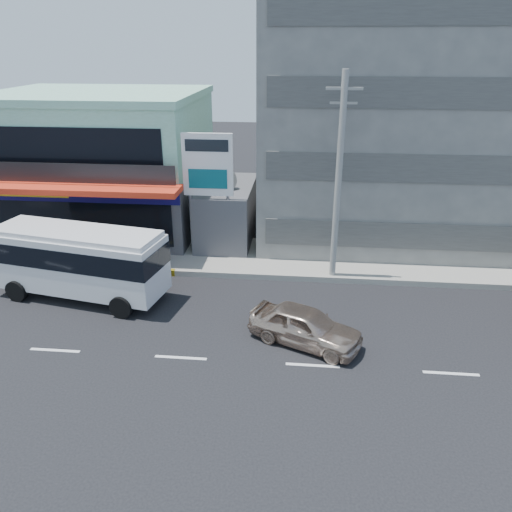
{
  "coord_description": "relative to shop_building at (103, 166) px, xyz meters",
  "views": [
    {
      "loc": [
        4.42,
        -15.53,
        11.09
      ],
      "look_at": [
        2.39,
        4.95,
        2.2
      ],
      "focal_mm": 35.0,
      "sensor_mm": 36.0,
      "label": 1
    }
  ],
  "objects": [
    {
      "name": "ground",
      "position": [
        8.0,
        -13.95,
        -4.0
      ],
      "size": [
        120.0,
        120.0,
        0.0
      ],
      "primitive_type": "plane",
      "color": "black",
      "rests_on": "ground"
    },
    {
      "name": "sidewalk",
      "position": [
        13.0,
        -4.45,
        -3.85
      ],
      "size": [
        70.0,
        5.0,
        0.3
      ],
      "primitive_type": "cube",
      "color": "gray",
      "rests_on": "ground"
    },
    {
      "name": "shop_building",
      "position": [
        0.0,
        0.0,
        0.0
      ],
      "size": [
        12.4,
        11.7,
        8.0
      ],
      "color": "#444348",
      "rests_on": "ground"
    },
    {
      "name": "concrete_building",
      "position": [
        18.0,
        1.05,
        3.0
      ],
      "size": [
        16.0,
        12.0,
        14.0
      ],
      "primitive_type": "cube",
      "color": "gray",
      "rests_on": "ground"
    },
    {
      "name": "gap_structure",
      "position": [
        8.0,
        -1.95,
        -2.25
      ],
      "size": [
        3.0,
        6.0,
        3.5
      ],
      "primitive_type": "cube",
      "color": "#444348",
      "rests_on": "ground"
    },
    {
      "name": "satellite_dish",
      "position": [
        8.0,
        -2.95,
        -0.42
      ],
      "size": [
        1.5,
        1.5,
        0.15
      ],
      "primitive_type": "cylinder",
      "color": "slate",
      "rests_on": "gap_structure"
    },
    {
      "name": "billboard",
      "position": [
        7.5,
        -4.75,
        0.93
      ],
      "size": [
        2.6,
        0.18,
        6.9
      ],
      "color": "gray",
      "rests_on": "ground"
    },
    {
      "name": "utility_pole_near",
      "position": [
        14.0,
        -6.55,
        1.15
      ],
      "size": [
        1.6,
        0.3,
        10.0
      ],
      "color": "#999993",
      "rests_on": "ground"
    },
    {
      "name": "minibus",
      "position": [
        2.31,
        -9.5,
        -2.01
      ],
      "size": [
        8.29,
        3.97,
        3.33
      ],
      "color": "silver",
      "rests_on": "ground"
    },
    {
      "name": "sedan",
      "position": [
        12.68,
        -12.45,
        -3.23
      ],
      "size": [
        4.87,
        3.53,
        1.54
      ],
      "primitive_type": "imported",
      "rotation": [
        0.0,
        0.0,
        1.14
      ],
      "color": "#C4AA96",
      "rests_on": "ground"
    },
    {
      "name": "motorcycle_rider",
      "position": [
        4.0,
        -7.45,
        -3.26
      ],
      "size": [
        1.85,
        1.18,
        2.24
      ],
      "color": "#5D0D0D",
      "rests_on": "ground"
    }
  ]
}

